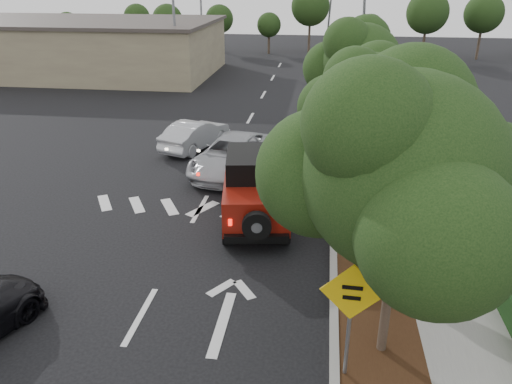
# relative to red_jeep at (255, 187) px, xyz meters

# --- Properties ---
(ground) EXTENTS (120.00, 120.00, 0.00)m
(ground) POSITION_rel_red_jeep_xyz_m (-2.03, -5.47, -1.17)
(ground) COLOR black
(ground) RESTS_ON ground
(curb) EXTENTS (0.20, 70.00, 0.15)m
(curb) POSITION_rel_red_jeep_xyz_m (2.57, 6.53, -1.09)
(curb) COLOR #9E9B93
(curb) RESTS_ON ground
(planting_strip) EXTENTS (1.80, 70.00, 0.12)m
(planting_strip) POSITION_rel_red_jeep_xyz_m (3.57, 6.53, -1.11)
(planting_strip) COLOR black
(planting_strip) RESTS_ON ground
(sidewalk) EXTENTS (2.00, 70.00, 0.12)m
(sidewalk) POSITION_rel_red_jeep_xyz_m (5.47, 6.53, -1.11)
(sidewalk) COLOR gray
(sidewalk) RESTS_ON ground
(hedge) EXTENTS (0.80, 70.00, 0.80)m
(hedge) POSITION_rel_red_jeep_xyz_m (6.87, 6.53, -0.77)
(hedge) COLOR black
(hedge) RESTS_ON ground
(commercial_building) EXTENTS (22.00, 12.00, 4.00)m
(commercial_building) POSITION_rel_red_jeep_xyz_m (-18.03, 24.53, 0.83)
(commercial_building) COLOR #7B6E55
(commercial_building) RESTS_ON ground
(transmission_tower) EXTENTS (7.00, 4.00, 28.00)m
(transmission_tower) POSITION_rel_red_jeep_xyz_m (3.97, 42.53, -1.17)
(transmission_tower) COLOR slate
(transmission_tower) RESTS_ON ground
(street_tree_near) EXTENTS (3.80, 3.80, 5.92)m
(street_tree_near) POSITION_rel_red_jeep_xyz_m (3.57, -5.97, -1.17)
(street_tree_near) COLOR black
(street_tree_near) RESTS_ON ground
(street_tree_mid) EXTENTS (3.20, 3.20, 5.32)m
(street_tree_mid) POSITION_rel_red_jeep_xyz_m (3.57, 1.03, -1.17)
(street_tree_mid) COLOR black
(street_tree_mid) RESTS_ON ground
(street_tree_far) EXTENTS (3.40, 3.40, 5.62)m
(street_tree_far) POSITION_rel_red_jeep_xyz_m (3.57, 7.53, -1.17)
(street_tree_far) COLOR black
(street_tree_far) RESTS_ON ground
(light_pole_a) EXTENTS (2.00, 0.22, 9.00)m
(light_pole_a) POSITION_rel_red_jeep_xyz_m (-8.53, 20.53, -1.17)
(light_pole_a) COLOR slate
(light_pole_a) RESTS_ON ground
(light_pole_b) EXTENTS (2.00, 0.22, 9.00)m
(light_pole_b) POSITION_rel_red_jeep_xyz_m (-9.53, 32.53, -1.17)
(light_pole_b) COLOR slate
(light_pole_b) RESTS_ON ground
(red_jeep) EXTENTS (2.57, 4.66, 2.30)m
(red_jeep) POSITION_rel_red_jeep_xyz_m (0.00, 0.00, 0.00)
(red_jeep) COLOR black
(red_jeep) RESTS_ON ground
(silver_suv_ahead) EXTENTS (3.31, 5.52, 1.44)m
(silver_suv_ahead) POSITION_rel_red_jeep_xyz_m (-1.53, 4.22, -0.45)
(silver_suv_ahead) COLOR #A3A5AA
(silver_suv_ahead) RESTS_ON ground
(silver_sedan_oncoming) EXTENTS (2.68, 4.26, 1.33)m
(silver_sedan_oncoming) POSITION_rel_red_jeep_xyz_m (-3.80, 6.95, -0.50)
(silver_sedan_oncoming) COLOR #B5B7BD
(silver_sedan_oncoming) RESTS_ON ground
(parked_suv) EXTENTS (4.82, 2.37, 1.58)m
(parked_suv) POSITION_rel_red_jeep_xyz_m (-11.30, 21.02, -0.38)
(parked_suv) COLOR #AFB4B8
(parked_suv) RESTS_ON ground
(speed_hump_sign) EXTENTS (1.21, 0.12, 2.57)m
(speed_hump_sign) POSITION_rel_red_jeep_xyz_m (2.77, -6.84, 0.61)
(speed_hump_sign) COLOR slate
(speed_hump_sign) RESTS_ON ground
(terracotta_planter) EXTENTS (0.77, 0.77, 1.34)m
(terracotta_planter) POSITION_rel_red_jeep_xyz_m (4.57, -3.94, -0.26)
(terracotta_planter) COLOR brown
(terracotta_planter) RESTS_ON ground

